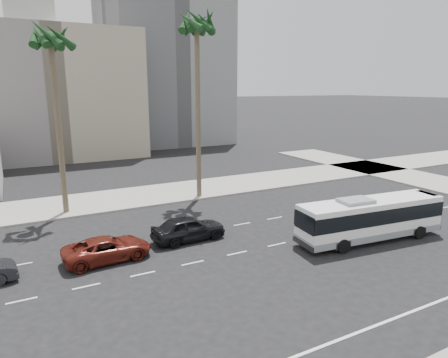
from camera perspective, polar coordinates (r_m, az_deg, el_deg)
ground at (r=28.45m, az=12.53°, el=-8.06°), size 700.00×700.00×0.00m
sidewalk_north at (r=40.84m, az=-1.62°, el=-1.15°), size 120.00×7.00×0.15m
midrise_beige_west at (r=65.25m, az=-23.55°, el=11.04°), size 24.00×18.00×18.00m
midrise_gray_center at (r=76.45m, az=-8.73°, el=15.09°), size 20.00×20.00×26.00m
civic_tower at (r=271.97m, az=-25.85°, el=17.89°), size 42.00×42.00×129.00m
highrise_right at (r=258.90m, az=-14.59°, el=18.18°), size 26.00×26.00×70.00m
highrise_far at (r=294.04m, az=-11.04°, el=16.71°), size 22.00×22.00×60.00m
city_bus at (r=28.48m, az=20.19°, el=-5.19°), size 10.62×3.36×3.00m
car_a at (r=27.05m, az=-5.11°, el=-7.00°), size 2.13×5.02×1.69m
car_b at (r=25.01m, az=-16.32°, el=-9.54°), size 2.66×5.25×1.42m
palm_near at (r=36.41m, az=-3.91°, el=20.60°), size 4.88×4.88×16.44m
palm_mid at (r=33.85m, az=-23.51°, el=17.35°), size 4.76×4.76×14.71m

